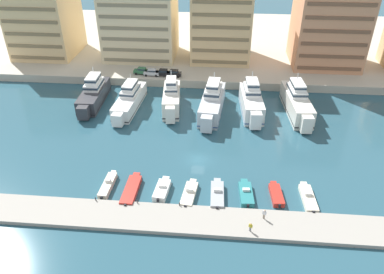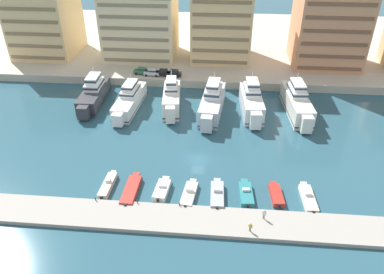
% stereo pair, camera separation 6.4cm
% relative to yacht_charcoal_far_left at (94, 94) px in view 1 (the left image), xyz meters
% --- Properties ---
extents(ground_plane, '(400.00, 400.00, 0.00)m').
position_rel_yacht_charcoal_far_left_xyz_m(ground_plane, '(26.95, -21.60, -2.35)').
color(ground_plane, '#285160').
extents(quay_promenade, '(180.00, 70.00, 2.07)m').
position_rel_yacht_charcoal_far_left_xyz_m(quay_promenade, '(26.95, 45.20, -1.31)').
color(quay_promenade, '#BCB29E').
rests_on(quay_promenade, ground).
extents(pier_dock, '(120.00, 6.09, 0.66)m').
position_rel_yacht_charcoal_far_left_xyz_m(pier_dock, '(26.95, -38.01, -2.02)').
color(pier_dock, '#9E998E').
rests_on(pier_dock, ground).
extents(yacht_charcoal_far_left, '(4.97, 18.35, 8.28)m').
position_rel_yacht_charcoal_far_left_xyz_m(yacht_charcoal_far_left, '(0.00, 0.00, 0.00)').
color(yacht_charcoal_far_left, '#333338').
rests_on(yacht_charcoal_far_left, ground).
extents(yacht_white_left, '(5.22, 18.93, 7.69)m').
position_rel_yacht_charcoal_far_left_xyz_m(yacht_white_left, '(9.26, -1.97, -0.19)').
color(yacht_white_left, white).
rests_on(yacht_white_left, ground).
extents(yacht_ivory_mid_left, '(5.01, 15.75, 8.90)m').
position_rel_yacht_charcoal_far_left_xyz_m(yacht_ivory_mid_left, '(19.21, -1.52, 0.35)').
color(yacht_ivory_mid_left, silver).
rests_on(yacht_ivory_mid_left, ground).
extents(yacht_silver_center_left, '(5.90, 19.56, 8.93)m').
position_rel_yacht_charcoal_far_left_xyz_m(yacht_silver_center_left, '(28.79, -2.50, 0.31)').
color(yacht_silver_center_left, silver).
rests_on(yacht_silver_center_left, ground).
extents(yacht_white_center, '(5.33, 17.28, 9.17)m').
position_rel_yacht_charcoal_far_left_xyz_m(yacht_white_center, '(37.81, -1.53, 0.41)').
color(yacht_white_center, white).
rests_on(yacht_white_center, ground).
extents(yacht_ivory_center_right, '(5.63, 19.87, 8.85)m').
position_rel_yacht_charcoal_far_left_xyz_m(yacht_ivory_center_right, '(48.19, -0.90, 0.33)').
color(yacht_ivory_center_right, silver).
rests_on(yacht_ivory_center_right, ground).
extents(motorboat_cream_far_left, '(1.78, 7.29, 1.53)m').
position_rel_yacht_charcoal_far_left_xyz_m(motorboat_cream_far_left, '(12.10, -31.11, -1.83)').
color(motorboat_cream_far_left, beige).
rests_on(motorboat_cream_far_left, ground).
extents(motorboat_red_left, '(2.30, 8.52, 0.94)m').
position_rel_yacht_charcoal_far_left_xyz_m(motorboat_red_left, '(16.39, -31.96, -1.88)').
color(motorboat_red_left, red).
rests_on(motorboat_red_left, ground).
extents(motorboat_white_mid_left, '(2.56, 6.18, 1.52)m').
position_rel_yacht_charcoal_far_left_xyz_m(motorboat_white_mid_left, '(21.60, -31.53, -1.78)').
color(motorboat_white_mid_left, white).
rests_on(motorboat_white_mid_left, ground).
extents(motorboat_cream_center_left, '(2.67, 7.18, 1.43)m').
position_rel_yacht_charcoal_far_left_xyz_m(motorboat_cream_center_left, '(26.27, -32.03, -1.91)').
color(motorboat_cream_center_left, beige).
rests_on(motorboat_cream_center_left, ground).
extents(motorboat_grey_center, '(2.34, 7.55, 1.50)m').
position_rel_yacht_charcoal_far_left_xyz_m(motorboat_grey_center, '(30.92, -31.87, -1.83)').
color(motorboat_grey_center, '#9EA3A8').
rests_on(motorboat_grey_center, ground).
extents(motorboat_teal_center_right, '(2.52, 6.81, 1.34)m').
position_rel_yacht_charcoal_far_left_xyz_m(motorboat_teal_center_right, '(35.70, -31.19, -1.86)').
color(motorboat_teal_center_right, teal).
rests_on(motorboat_teal_center_right, ground).
extents(motorboat_red_mid_right, '(2.23, 6.19, 0.93)m').
position_rel_yacht_charcoal_far_left_xyz_m(motorboat_red_mid_right, '(40.73, -31.02, -1.88)').
color(motorboat_red_mid_right, red).
rests_on(motorboat_red_mid_right, ground).
extents(motorboat_cream_right, '(2.30, 7.55, 1.35)m').
position_rel_yacht_charcoal_far_left_xyz_m(motorboat_cream_right, '(45.89, -31.33, -1.91)').
color(motorboat_cream_right, beige).
rests_on(motorboat_cream_right, ground).
extents(car_green_far_left, '(4.19, 2.10, 1.80)m').
position_rel_yacht_charcoal_far_left_xyz_m(car_green_far_left, '(9.08, 13.63, 0.70)').
color(car_green_far_left, '#2D6642').
rests_on(car_green_far_left, quay_promenade).
extents(car_silver_left, '(4.14, 1.99, 1.80)m').
position_rel_yacht_charcoal_far_left_xyz_m(car_silver_left, '(11.99, 12.78, 0.70)').
color(car_silver_left, '#B7BCC1').
rests_on(car_silver_left, quay_promenade).
extents(car_black_mid_left, '(4.14, 2.01, 1.80)m').
position_rel_yacht_charcoal_far_left_xyz_m(car_black_mid_left, '(15.00, 12.91, 0.70)').
color(car_black_mid_left, black).
rests_on(car_black_mid_left, quay_promenade).
extents(car_black_center_left, '(4.14, 1.99, 1.80)m').
position_rel_yacht_charcoal_far_left_xyz_m(car_black_center_left, '(17.91, 12.77, 0.70)').
color(car_black_center_left, black).
rests_on(car_black_center_left, quay_promenade).
extents(apartment_block_far_left, '(17.50, 18.07, 22.73)m').
position_rel_yacht_charcoal_far_left_xyz_m(apartment_block_far_left, '(-22.07, 27.59, 10.14)').
color(apartment_block_far_left, '#E0BC84').
rests_on(apartment_block_far_left, quay_promenade).
extents(apartment_block_left, '(20.65, 17.05, 20.43)m').
position_rel_yacht_charcoal_far_left_xyz_m(apartment_block_left, '(6.47, 27.93, 8.98)').
color(apartment_block_left, beige).
rests_on(apartment_block_left, quay_promenade).
extents(apartment_block_mid_left, '(16.93, 16.50, 28.18)m').
position_rel_yacht_charcoal_far_left_xyz_m(apartment_block_mid_left, '(29.88, 28.15, 12.87)').
color(apartment_block_mid_left, '#E0BC84').
rests_on(apartment_block_mid_left, quay_promenade).
extents(apartment_block_center_left, '(18.59, 17.40, 29.05)m').
position_rel_yacht_charcoal_far_left_xyz_m(apartment_block_center_left, '(59.27, 26.32, 13.29)').
color(apartment_block_center_left, tan).
rests_on(apartment_block_center_left, quay_promenade).
extents(pedestrian_near_edge, '(0.56, 0.37, 1.57)m').
position_rel_yacht_charcoal_far_left_xyz_m(pedestrian_near_edge, '(35.99, -39.74, -0.76)').
color(pedestrian_near_edge, '#4C515B').
rests_on(pedestrian_near_edge, pier_dock).
extents(pedestrian_mid_deck, '(0.60, 0.45, 1.76)m').
position_rel_yacht_charcoal_far_left_xyz_m(pedestrian_mid_deck, '(38.19, -36.97, -0.65)').
color(pedestrian_mid_deck, '#7A6B56').
rests_on(pedestrian_mid_deck, pier_dock).
extents(bollard_west, '(0.20, 0.20, 0.61)m').
position_rel_yacht_charcoal_far_left_xyz_m(bollard_west, '(11.26, -35.22, -1.37)').
color(bollard_west, '#2D2D33').
rests_on(bollard_west, pier_dock).
extents(bollard_west_mid, '(0.20, 0.20, 0.61)m').
position_rel_yacht_charcoal_far_left_xyz_m(bollard_west_mid, '(18.12, -35.22, -1.37)').
color(bollard_west_mid, '#2D2D33').
rests_on(bollard_west_mid, pier_dock).
extents(bollard_east_mid, '(0.20, 0.20, 0.61)m').
position_rel_yacht_charcoal_far_left_xyz_m(bollard_east_mid, '(24.98, -35.22, -1.37)').
color(bollard_east_mid, '#2D2D33').
rests_on(bollard_east_mid, pier_dock).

